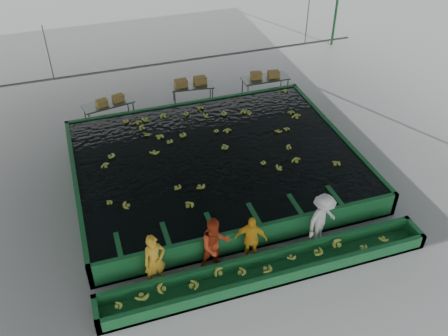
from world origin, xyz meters
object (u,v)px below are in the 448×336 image
object	(u,v)px
worker_d	(322,219)
packing_table_left	(110,113)
packing_table_mid	(193,94)
worker_c	(251,239)
packing_table_right	(265,87)
flotation_tank	(215,164)
sorting_trough	(268,270)
box_stack_right	(265,78)
worker_b	(215,245)
box_stack_mid	(191,85)
worker_a	(155,261)
box_stack_left	(110,103)

from	to	relation	value
worker_d	packing_table_left	xyz separation A→B (m)	(-5.23, 9.12, -0.45)
packing_table_mid	worker_c	bearing A→B (deg)	-95.29
packing_table_right	packing_table_left	bearing A→B (deg)	-179.71
flotation_tank	sorting_trough	world-z (taller)	flotation_tank
packing_table_left	box_stack_right	distance (m)	7.06
sorting_trough	packing_table_left	size ratio (longest dim) A/B	4.76
worker_b	packing_table_left	xyz separation A→B (m)	(-1.81, 9.12, -0.46)
packing_table_left	packing_table_mid	world-z (taller)	packing_table_left
box_stack_right	box_stack_mid	bearing A→B (deg)	169.57
worker_a	worker_d	xyz separation A→B (m)	(5.19, 0.00, 0.04)
worker_c	packing_table_left	distance (m)	9.57
flotation_tank	packing_table_left	xyz separation A→B (m)	(-3.17, 4.82, 0.03)
flotation_tank	worker_d	bearing A→B (deg)	-64.37
sorting_trough	box_stack_right	bearing A→B (deg)	68.72
sorting_trough	flotation_tank	bearing A→B (deg)	90.00
worker_a	packing_table_left	distance (m)	9.13
packing_table_mid	flotation_tank	bearing A→B (deg)	-96.73
flotation_tank	box_stack_right	xyz separation A→B (m)	(3.88, 4.86, 0.52)
packing_table_left	packing_table_right	xyz separation A→B (m)	(7.07, 0.04, 0.01)
flotation_tank	box_stack_right	world-z (taller)	box_stack_right
worker_a	packing_table_left	xyz separation A→B (m)	(-0.04, 9.12, -0.41)
box_stack_left	sorting_trough	bearing A→B (deg)	-72.74
sorting_trough	worker_a	distance (m)	3.29
worker_c	packing_table_mid	distance (m)	9.73
sorting_trough	worker_d	xyz separation A→B (m)	(2.06, 0.80, 0.67)
worker_c	box_stack_left	bearing A→B (deg)	130.92
packing_table_mid	box_stack_mid	size ratio (longest dim) A/B	1.31
sorting_trough	box_stack_right	distance (m)	10.71
worker_a	packing_table_mid	xyz separation A→B (m)	(3.76, 9.68, -0.46)
worker_c	packing_table_mid	size ratio (longest dim) A/B	0.88
packing_table_left	box_stack_mid	world-z (taller)	box_stack_mid
worker_d	worker_c	bearing A→B (deg)	155.58
worker_b	box_stack_left	xyz separation A→B (m)	(-1.71, 9.08, 0.02)
flotation_tank	worker_b	size ratio (longest dim) A/B	5.33
worker_a	box_stack_mid	bearing A→B (deg)	57.25
worker_a	worker_c	distance (m)	2.87
worker_a	box_stack_left	xyz separation A→B (m)	(0.06, 9.08, 0.07)
packing_table_left	box_stack_right	xyz separation A→B (m)	(7.04, 0.04, 0.50)
worker_d	box_stack_mid	bearing A→B (deg)	74.27
box_stack_mid	sorting_trough	bearing A→B (deg)	-93.09
flotation_tank	worker_c	xyz separation A→B (m)	(-0.26, -4.30, 0.38)
box_stack_left	packing_table_right	bearing A→B (deg)	0.63
box_stack_mid	worker_b	bearing A→B (deg)	-101.19
worker_a	packing_table_right	size ratio (longest dim) A/B	0.83
sorting_trough	box_stack_right	xyz separation A→B (m)	(3.88, 9.96, 0.72)
flotation_tank	worker_c	size ratio (longest dim) A/B	6.06
packing_table_mid	box_stack_left	size ratio (longest dim) A/B	1.59
box_stack_right	box_stack_left	bearing A→B (deg)	-179.34
packing_table_left	packing_table_right	distance (m)	7.07
flotation_tank	worker_d	distance (m)	4.79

